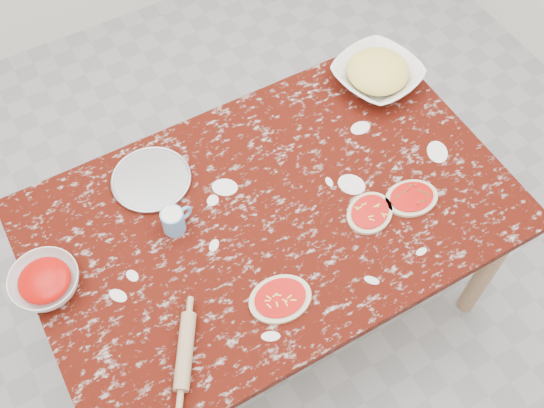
{
  "coord_description": "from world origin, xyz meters",
  "views": [
    {
      "loc": [
        -0.55,
        -0.98,
        2.58
      ],
      "look_at": [
        0.0,
        0.0,
        0.8
      ],
      "focal_mm": 42.44,
      "sensor_mm": 36.0,
      "label": 1
    }
  ],
  "objects": [
    {
      "name": "pizza_mid",
      "position": [
        0.28,
        -0.17,
        0.76
      ],
      "size": [
        0.21,
        0.2,
        0.02
      ],
      "color": "beige",
      "rests_on": "worktable"
    },
    {
      "name": "sauce_bowl",
      "position": [
        -0.74,
        0.1,
        0.78
      ],
      "size": [
        0.23,
        0.23,
        0.07
      ],
      "primitive_type": "imported",
      "rotation": [
        0.0,
        0.0,
        0.09
      ],
      "color": "white",
      "rests_on": "worktable"
    },
    {
      "name": "cheese_bowl",
      "position": [
        0.63,
        0.31,
        0.79
      ],
      "size": [
        0.37,
        0.37,
        0.08
      ],
      "primitive_type": "imported",
      "rotation": [
        0.0,
        0.0,
        0.23
      ],
      "color": "white",
      "rests_on": "worktable"
    },
    {
      "name": "flour_mug",
      "position": [
        -0.3,
        0.11,
        0.8
      ],
      "size": [
        0.11,
        0.08,
        0.09
      ],
      "color": "#659AD5",
      "rests_on": "worktable"
    },
    {
      "name": "pizza_left",
      "position": [
        -0.13,
        -0.29,
        0.76
      ],
      "size": [
        0.22,
        0.18,
        0.02
      ],
      "color": "beige",
      "rests_on": "worktable"
    },
    {
      "name": "ground",
      "position": [
        0.0,
        0.0,
        0.0
      ],
      "size": [
        4.0,
        4.0,
        0.0
      ],
      "primitive_type": "plane",
      "color": "gray"
    },
    {
      "name": "pizza_right",
      "position": [
        0.43,
        -0.19,
        0.76
      ],
      "size": [
        0.21,
        0.17,
        0.02
      ],
      "color": "beige",
      "rests_on": "worktable"
    },
    {
      "name": "worktable",
      "position": [
        0.0,
        0.0,
        0.67
      ],
      "size": [
        1.6,
        1.0,
        0.75
      ],
      "color": "#360A04",
      "rests_on": "ground"
    },
    {
      "name": "pizza_tray",
      "position": [
        -0.3,
        0.31,
        0.76
      ],
      "size": [
        0.31,
        0.31,
        0.01
      ],
      "primitive_type": "cylinder",
      "rotation": [
        0.0,
        0.0,
        0.17
      ],
      "color": "#B2B2B7",
      "rests_on": "worktable"
    },
    {
      "name": "rolling_pin",
      "position": [
        -0.46,
        -0.3,
        0.77
      ],
      "size": [
        0.16,
        0.22,
        0.05
      ],
      "primitive_type": "cylinder",
      "rotation": [
        0.0,
        1.57,
        1.02
      ],
      "color": "tan",
      "rests_on": "worktable"
    }
  ]
}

